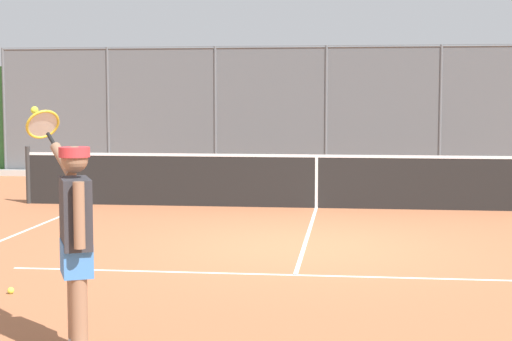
% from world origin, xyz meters
% --- Properties ---
extents(ground_plane, '(60.00, 60.00, 0.00)m').
position_xyz_m(ground_plane, '(0.00, 0.00, 0.00)').
color(ground_plane, '#A8603D').
extents(court_line_markings, '(8.44, 10.11, 0.01)m').
position_xyz_m(court_line_markings, '(0.00, 2.04, 0.00)').
color(court_line_markings, white).
rests_on(court_line_markings, ground).
extents(fence_backdrop, '(19.35, 1.37, 3.23)m').
position_xyz_m(fence_backdrop, '(-0.00, -9.75, 1.38)').
color(fence_backdrop, '#565B60').
rests_on(fence_backdrop, ground).
extents(tennis_net, '(10.84, 0.09, 1.07)m').
position_xyz_m(tennis_net, '(0.00, -3.81, 0.49)').
color(tennis_net, '#2D2D2D').
rests_on(tennis_net, ground).
extents(tennis_player, '(0.87, 1.15, 1.90)m').
position_xyz_m(tennis_player, '(1.50, 4.66, 0.93)').
color(tennis_player, silver).
rests_on(tennis_player, ground).
extents(tennis_ball_by_sideline, '(0.07, 0.07, 0.07)m').
position_xyz_m(tennis_ball_by_sideline, '(2.80, 2.92, 0.03)').
color(tennis_ball_by_sideline, '#D6E042').
rests_on(tennis_ball_by_sideline, ground).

